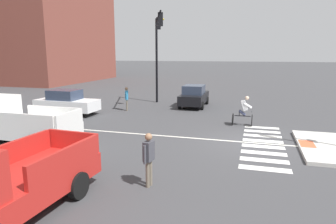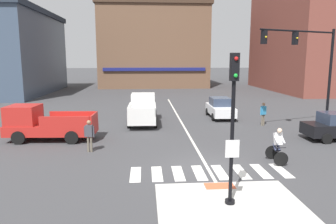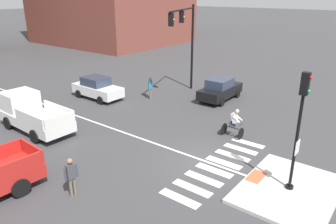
{
  "view_description": "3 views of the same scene",
  "coord_description": "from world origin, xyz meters",
  "px_view_note": "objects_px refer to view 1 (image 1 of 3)",
  "views": [
    {
      "loc": [
        -13.67,
        -0.05,
        3.97
      ],
      "look_at": [
        0.86,
        4.15,
        1.04
      ],
      "focal_mm": 32.19,
      "sensor_mm": 36.0,
      "label": 1
    },
    {
      "loc": [
        -2.7,
        -13.26,
        4.78
      ],
      "look_at": [
        -1.48,
        3.55,
        1.93
      ],
      "focal_mm": 33.99,
      "sensor_mm": 36.0,
      "label": 2
    },
    {
      "loc": [
        -11.87,
        -6.76,
        7.63
      ],
      "look_at": [
        0.45,
        2.82,
        1.8
      ],
      "focal_mm": 34.54,
      "sensor_mm": 36.0,
      "label": 3
    }
  ],
  "objects_px": {
    "pedestrian_waiting_far_side": "(127,97)",
    "cyclist": "(244,110)",
    "car_black_cross_right": "(194,96)",
    "pedestrian_at_curb_left": "(149,155)",
    "car_white_eastbound_far": "(67,102)",
    "traffic_light_mast": "(158,43)",
    "pickup_truck_white_westbound_far": "(13,121)"
  },
  "relations": [
    {
      "from": "pedestrian_at_curb_left",
      "to": "pedestrian_waiting_far_side",
      "type": "xyz_separation_m",
      "value": [
        11.31,
        5.71,
        0.0
      ]
    },
    {
      "from": "pickup_truck_white_westbound_far",
      "to": "pedestrian_at_curb_left",
      "type": "relative_size",
      "value": 3.08
    },
    {
      "from": "traffic_light_mast",
      "to": "cyclist",
      "type": "xyz_separation_m",
      "value": [
        -4.76,
        -6.59,
        -3.86
      ]
    },
    {
      "from": "car_white_eastbound_far",
      "to": "pickup_truck_white_westbound_far",
      "type": "height_order",
      "value": "pickup_truck_white_westbound_far"
    },
    {
      "from": "pickup_truck_white_westbound_far",
      "to": "car_white_eastbound_far",
      "type": "bearing_deg",
      "value": 13.77
    },
    {
      "from": "car_black_cross_right",
      "to": "pickup_truck_white_westbound_far",
      "type": "relative_size",
      "value": 0.8
    },
    {
      "from": "traffic_light_mast",
      "to": "pickup_truck_white_westbound_far",
      "type": "relative_size",
      "value": 1.31
    },
    {
      "from": "pickup_truck_white_westbound_far",
      "to": "cyclist",
      "type": "distance_m",
      "value": 11.69
    },
    {
      "from": "traffic_light_mast",
      "to": "car_white_eastbound_far",
      "type": "xyz_separation_m",
      "value": [
        -4.71,
        4.85,
        -3.92
      ]
    },
    {
      "from": "traffic_light_mast",
      "to": "pickup_truck_white_westbound_far",
      "type": "height_order",
      "value": "traffic_light_mast"
    },
    {
      "from": "car_white_eastbound_far",
      "to": "cyclist",
      "type": "xyz_separation_m",
      "value": [
        -0.05,
        -11.43,
        0.06
      ]
    },
    {
      "from": "cyclist",
      "to": "car_black_cross_right",
      "type": "bearing_deg",
      "value": 35.83
    },
    {
      "from": "traffic_light_mast",
      "to": "pedestrian_waiting_far_side",
      "type": "bearing_deg",
      "value": 146.74
    },
    {
      "from": "car_white_eastbound_far",
      "to": "pickup_truck_white_westbound_far",
      "type": "bearing_deg",
      "value": -166.23
    },
    {
      "from": "car_black_cross_right",
      "to": "cyclist",
      "type": "relative_size",
      "value": 2.46
    },
    {
      "from": "car_black_cross_right",
      "to": "cyclist",
      "type": "distance_m",
      "value": 6.67
    },
    {
      "from": "car_white_eastbound_far",
      "to": "traffic_light_mast",
      "type": "bearing_deg",
      "value": -45.8
    },
    {
      "from": "pedestrian_waiting_far_side",
      "to": "traffic_light_mast",
      "type": "bearing_deg",
      "value": -33.26
    },
    {
      "from": "pickup_truck_white_westbound_far",
      "to": "traffic_light_mast",
      "type": "bearing_deg",
      "value": -16.76
    },
    {
      "from": "cyclist",
      "to": "pedestrian_waiting_far_side",
      "type": "height_order",
      "value": "cyclist"
    },
    {
      "from": "car_white_eastbound_far",
      "to": "car_black_cross_right",
      "type": "relative_size",
      "value": 1.0
    },
    {
      "from": "car_black_cross_right",
      "to": "pedestrian_waiting_far_side",
      "type": "relative_size",
      "value": 2.47
    },
    {
      "from": "pickup_truck_white_westbound_far",
      "to": "pedestrian_at_curb_left",
      "type": "height_order",
      "value": "pickup_truck_white_westbound_far"
    },
    {
      "from": "traffic_light_mast",
      "to": "cyclist",
      "type": "height_order",
      "value": "traffic_light_mast"
    },
    {
      "from": "car_black_cross_right",
      "to": "pedestrian_waiting_far_side",
      "type": "distance_m",
      "value": 5.2
    },
    {
      "from": "car_white_eastbound_far",
      "to": "cyclist",
      "type": "bearing_deg",
      "value": -90.24
    },
    {
      "from": "car_white_eastbound_far",
      "to": "cyclist",
      "type": "distance_m",
      "value": 11.43
    },
    {
      "from": "car_black_cross_right",
      "to": "pickup_truck_white_westbound_far",
      "type": "xyz_separation_m",
      "value": [
        -11.63,
        5.99,
        0.17
      ]
    },
    {
      "from": "pickup_truck_white_westbound_far",
      "to": "pedestrian_waiting_far_side",
      "type": "xyz_separation_m",
      "value": [
        8.61,
        -1.75,
        0.0
      ]
    },
    {
      "from": "pedestrian_at_curb_left",
      "to": "cyclist",
      "type": "bearing_deg",
      "value": -15.25
    },
    {
      "from": "pedestrian_waiting_far_side",
      "to": "cyclist",
      "type": "bearing_deg",
      "value": -106.37
    },
    {
      "from": "car_black_cross_right",
      "to": "cyclist",
      "type": "bearing_deg",
      "value": -144.17
    }
  ]
}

